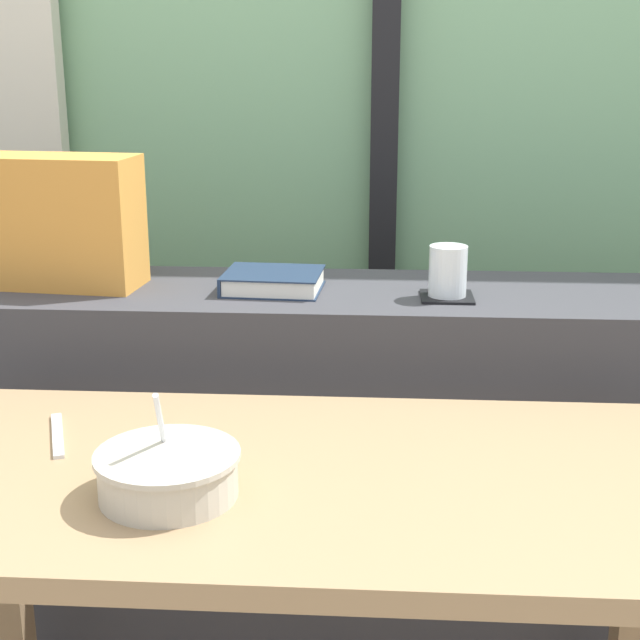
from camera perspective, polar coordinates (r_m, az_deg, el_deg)
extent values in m
cube|color=#7AAD7F|center=(2.47, 0.38, 19.23)|extent=(4.80, 0.08, 2.80)
cube|color=black|center=(2.39, 4.12, 16.88)|extent=(0.07, 0.05, 2.60)
cube|color=#38383D|center=(1.97, -0.84, -9.70)|extent=(2.80, 0.36, 0.82)
cube|color=#826849|center=(1.85, -18.74, -15.37)|extent=(0.06, 0.06, 0.67)
cube|color=#826849|center=(1.78, 18.86, -16.61)|extent=(0.06, 0.06, 0.67)
cube|color=#997A56|center=(1.34, -1.10, -10.02)|extent=(1.23, 0.59, 0.03)
cube|color=black|center=(1.78, 7.87, 1.44)|extent=(0.10, 0.10, 0.00)
cylinder|color=white|center=(1.77, 7.93, 3.03)|extent=(0.07, 0.07, 0.10)
cylinder|color=#CC4C38|center=(1.77, 7.92, 2.62)|extent=(0.07, 0.07, 0.06)
cube|color=#1E2D47|center=(1.82, -2.87, 1.92)|extent=(0.20, 0.17, 0.00)
cube|color=silver|center=(1.82, -2.87, 2.43)|extent=(0.19, 0.16, 0.03)
cube|color=#1E2D47|center=(1.82, -2.88, 2.95)|extent=(0.20, 0.17, 0.00)
cube|color=#1E2D47|center=(1.84, -5.74, 2.51)|extent=(0.02, 0.16, 0.04)
cube|color=#D18938|center=(1.90, -15.93, 5.89)|extent=(0.33, 0.17, 0.26)
cylinder|color=#BCB7A8|center=(1.26, -9.40, -9.42)|extent=(0.19, 0.19, 0.06)
cylinder|color=#BCB7A8|center=(1.25, -9.46, -8.28)|extent=(0.20, 0.20, 0.01)
cylinder|color=#B27038|center=(1.27, -9.38, -9.83)|extent=(0.16, 0.16, 0.04)
cylinder|color=silver|center=(1.27, -9.74, -6.94)|extent=(0.02, 0.10, 0.15)
ellipsoid|color=silver|center=(1.31, -9.44, -8.49)|extent=(0.03, 0.05, 0.01)
cube|color=silver|center=(1.50, -15.96, -6.88)|extent=(0.07, 0.16, 0.01)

